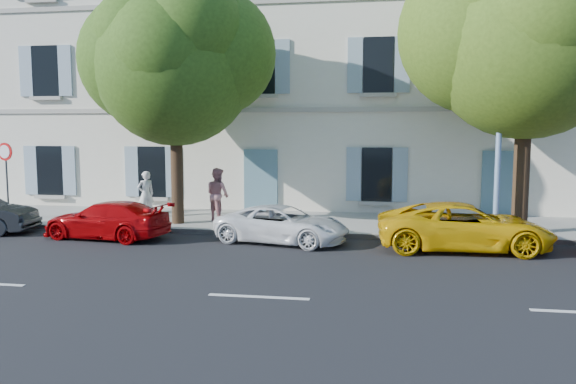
% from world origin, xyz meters
% --- Properties ---
extents(ground, '(90.00, 90.00, 0.00)m').
position_xyz_m(ground, '(0.00, 0.00, 0.00)').
color(ground, black).
extents(sidewalk, '(36.00, 4.50, 0.15)m').
position_xyz_m(sidewalk, '(0.00, 4.45, 0.07)').
color(sidewalk, '#A09E96').
rests_on(sidewalk, ground).
extents(kerb, '(36.00, 0.16, 0.16)m').
position_xyz_m(kerb, '(0.00, 2.28, 0.08)').
color(kerb, '#9E998E').
rests_on(kerb, ground).
extents(building, '(28.00, 7.00, 12.00)m').
position_xyz_m(building, '(0.00, 10.20, 6.00)').
color(building, beige).
rests_on(building, ground).
extents(car_red_coupe, '(4.05, 2.10, 1.12)m').
position_xyz_m(car_red_coupe, '(-5.74, 1.11, 0.56)').
color(car_red_coupe, '#A20407').
rests_on(car_red_coupe, ground).
extents(car_white_coupe, '(4.15, 2.59, 1.07)m').
position_xyz_m(car_white_coupe, '(-0.44, 1.34, 0.53)').
color(car_white_coupe, white).
rests_on(car_white_coupe, ground).
extents(car_yellow_supercar, '(4.69, 2.28, 1.29)m').
position_xyz_m(car_yellow_supercar, '(4.58, 1.13, 0.64)').
color(car_yellow_supercar, '#E4AC09').
rests_on(car_yellow_supercar, ground).
extents(tree_left, '(5.13, 5.13, 7.95)m').
position_xyz_m(tree_left, '(-4.31, 3.28, 5.27)').
color(tree_left, '#3A2819').
rests_on(tree_left, sidewalk).
extents(tree_right, '(5.71, 5.71, 8.81)m').
position_xyz_m(tree_right, '(6.45, 3.11, 5.80)').
color(tree_right, '#3A2819').
rests_on(tree_right, sidewalk).
extents(road_sign, '(0.61, 0.15, 2.66)m').
position_xyz_m(road_sign, '(-10.35, 3.02, 2.07)').
color(road_sign, '#383A3D').
rests_on(road_sign, sidewalk).
extents(street_lamp, '(0.28, 1.75, 8.24)m').
position_xyz_m(street_lamp, '(5.66, 2.39, 4.82)').
color(street_lamp, '#7293BF').
rests_on(street_lamp, sidewalk).
extents(pedestrian_a, '(0.70, 0.70, 1.64)m').
position_xyz_m(pedestrian_a, '(-5.91, 4.40, 0.97)').
color(pedestrian_a, silver).
rests_on(pedestrian_a, sidewalk).
extents(pedestrian_b, '(1.12, 1.07, 1.81)m').
position_xyz_m(pedestrian_b, '(-3.14, 3.99, 1.06)').
color(pedestrian_b, '#B47374').
rests_on(pedestrian_b, sidewalk).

